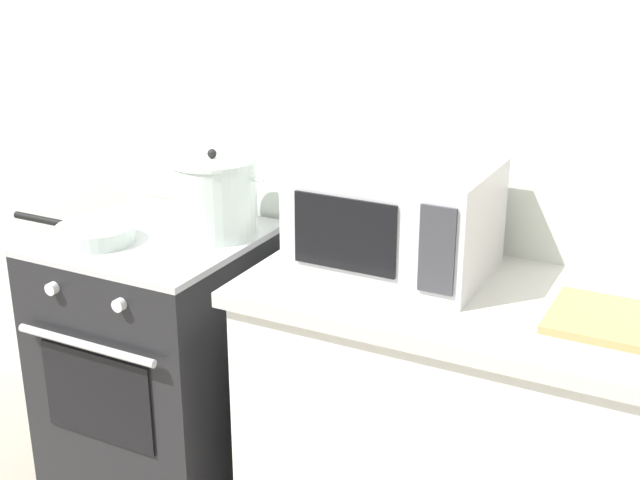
# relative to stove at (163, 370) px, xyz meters

# --- Properties ---
(back_wall) EXTENTS (4.40, 0.10, 2.50)m
(back_wall) POSITION_rel_stove_xyz_m (0.65, 0.37, 0.79)
(back_wall) COLOR silver
(back_wall) RESTS_ON ground_plane
(countertop_right) EXTENTS (1.70, 0.60, 0.04)m
(countertop_right) POSITION_rel_stove_xyz_m (1.25, 0.02, 0.44)
(countertop_right) COLOR beige
(countertop_right) RESTS_ON lower_cabinet_right
(stove) EXTENTS (0.60, 0.64, 0.92)m
(stove) POSITION_rel_stove_xyz_m (0.00, 0.00, 0.00)
(stove) COLOR black
(stove) RESTS_ON ground_plane
(stock_pot) EXTENTS (0.35, 0.26, 0.26)m
(stock_pot) POSITION_rel_stove_xyz_m (0.16, 0.10, 0.58)
(stock_pot) COLOR silver
(stock_pot) RESTS_ON stove
(frying_pan) EXTENTS (0.43, 0.23, 0.05)m
(frying_pan) POSITION_rel_stove_xyz_m (-0.12, -0.12, 0.48)
(frying_pan) COLOR silver
(frying_pan) RESTS_ON stove
(microwave) EXTENTS (0.50, 0.37, 0.30)m
(microwave) POSITION_rel_stove_xyz_m (0.75, 0.08, 0.61)
(microwave) COLOR silver
(microwave) RESTS_ON countertop_right
(cutting_board) EXTENTS (0.36, 0.26, 0.02)m
(cutting_board) POSITION_rel_stove_xyz_m (1.37, 0.00, 0.47)
(cutting_board) COLOR tan
(cutting_board) RESTS_ON countertop_right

